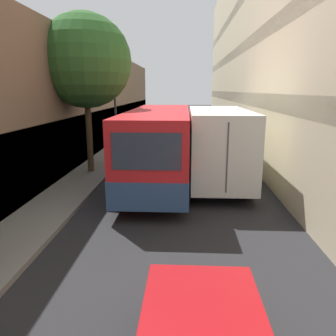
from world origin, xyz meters
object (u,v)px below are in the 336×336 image
(box_truck, at_px, (216,142))
(street_tree_left, at_px, (85,61))
(street_lamp, at_px, (114,76))
(bus, at_px, (160,145))
(panel_van, at_px, (159,129))

(box_truck, bearing_deg, street_tree_left, 175.28)
(street_lamp, distance_m, street_tree_left, 2.92)
(street_tree_left, bearing_deg, box_truck, -4.72)
(street_lamp, relative_size, street_tree_left, 0.91)
(bus, height_order, street_lamp, street_lamp)
(street_lamp, xyz_separation_m, street_tree_left, (-0.69, -2.79, 0.51))
(panel_van, distance_m, street_lamp, 7.78)
(box_truck, xyz_separation_m, panel_van, (-3.35, 9.91, -0.59))
(bus, xyz_separation_m, box_truck, (2.49, 0.64, 0.02))
(panel_van, height_order, street_lamp, street_lamp)
(bus, distance_m, box_truck, 2.57)
(box_truck, xyz_separation_m, street_tree_left, (-5.91, 0.49, 3.53))
(panel_van, bearing_deg, street_tree_left, -105.20)
(street_lamp, bearing_deg, street_tree_left, -103.92)
(bus, relative_size, box_truck, 1.10)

